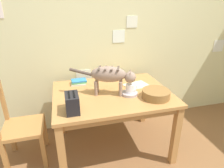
% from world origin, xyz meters
% --- Properties ---
extents(wall_rear, '(5.33, 0.11, 2.50)m').
position_xyz_m(wall_rear, '(0.00, 1.82, 1.25)').
color(wall_rear, beige).
rests_on(wall_rear, ground_plane).
extents(dining_table, '(1.28, 0.96, 0.75)m').
position_xyz_m(dining_table, '(-0.10, 1.19, 0.66)').
color(dining_table, '#BB8146').
rests_on(dining_table, ground_plane).
extents(cat, '(0.67, 0.28, 0.31)m').
position_xyz_m(cat, '(-0.11, 1.15, 0.97)').
color(cat, gray).
rests_on(cat, dining_table).
extents(saucer_bowl, '(0.17, 0.17, 0.03)m').
position_xyz_m(saucer_bowl, '(0.07, 1.08, 0.76)').
color(saucer_bowl, '#BAA9AC').
rests_on(saucer_bowl, dining_table).
extents(coffee_mug, '(0.13, 0.09, 0.09)m').
position_xyz_m(coffee_mug, '(0.08, 1.08, 0.82)').
color(coffee_mug, white).
rests_on(coffee_mug, saucer_bowl).
extents(magazine, '(0.32, 0.26, 0.01)m').
position_xyz_m(magazine, '(0.24, 1.30, 0.75)').
color(magazine, silver).
rests_on(magazine, dining_table).
extents(book_stack, '(0.19, 0.14, 0.05)m').
position_xyz_m(book_stack, '(-0.43, 1.52, 0.78)').
color(book_stack, silver).
rests_on(book_stack, dining_table).
extents(wicker_basket, '(0.29, 0.29, 0.09)m').
position_xyz_m(wicker_basket, '(0.32, 0.94, 0.79)').
color(wicker_basket, olive).
rests_on(wicker_basket, dining_table).
extents(toaster, '(0.12, 0.20, 0.18)m').
position_xyz_m(toaster, '(-0.55, 0.89, 0.83)').
color(toaster, black).
rests_on(toaster, dining_table).
extents(wooden_chair_near, '(0.43, 0.43, 0.92)m').
position_xyz_m(wooden_chair_near, '(-1.12, 1.23, 0.45)').
color(wooden_chair_near, '#B57C40').
rests_on(wooden_chair_near, ground_plane).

